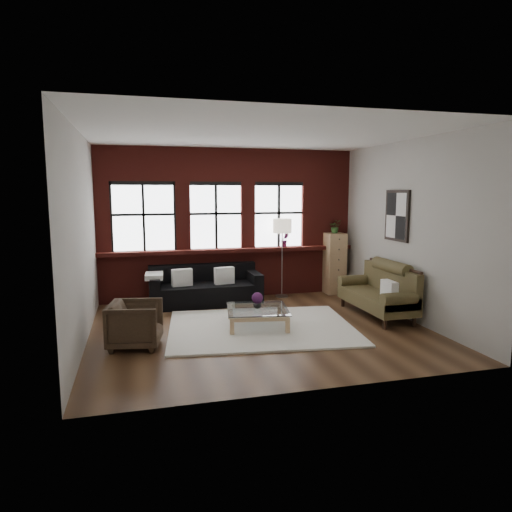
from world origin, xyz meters
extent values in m
plane|color=#412818|center=(0.00, 0.00, 0.00)|extent=(5.50, 5.50, 0.00)
plane|color=white|center=(0.00, 0.00, 3.20)|extent=(5.50, 5.50, 0.00)
plane|color=#B1AFA5|center=(0.00, 2.50, 1.60)|extent=(5.50, 0.00, 5.50)
plane|color=#B1AFA5|center=(0.00, -2.50, 1.60)|extent=(5.50, 0.00, 5.50)
plane|color=#B1AFA5|center=(-2.75, 0.00, 1.60)|extent=(0.00, 5.00, 5.00)
plane|color=#B1AFA5|center=(2.75, 0.00, 1.60)|extent=(0.00, 5.00, 5.00)
cube|color=maroon|center=(0.00, 2.35, 1.04)|extent=(5.50, 0.30, 0.08)
cube|color=white|center=(0.03, -0.01, 0.02)|extent=(3.34, 2.76, 0.03)
cube|color=white|center=(-1.11, 1.80, 0.60)|extent=(0.42, 0.20, 0.34)
cube|color=white|center=(-0.25, 1.80, 0.60)|extent=(0.42, 0.21, 0.34)
cube|color=white|center=(2.22, -0.36, 0.60)|extent=(0.15, 0.38, 0.34)
imported|color=#34261A|center=(-2.02, -0.42, 0.34)|extent=(0.87, 0.86, 0.69)
imported|color=#B2B2B2|center=(-0.02, 0.07, 0.40)|extent=(0.16, 0.16, 0.14)
sphere|color=#541D54|center=(-0.02, 0.07, 0.51)|extent=(0.19, 0.19, 0.19)
cube|color=tan|center=(2.36, 2.20, 0.68)|extent=(0.42, 0.42, 1.37)
imported|color=#2D5923|center=(2.36, 2.20, 1.52)|extent=(0.33, 0.31, 0.30)
imported|color=#541D54|center=(1.21, 2.32, 1.24)|extent=(0.19, 0.16, 0.32)
camera|label=1|loc=(-1.95, -7.20, 2.29)|focal=32.00mm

